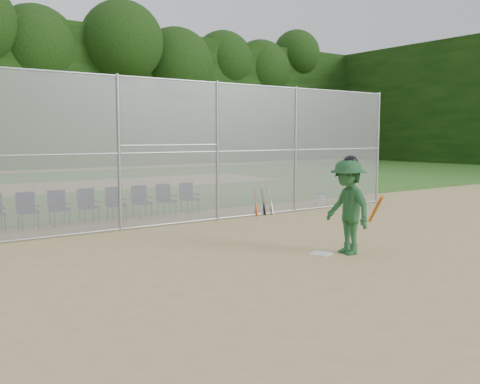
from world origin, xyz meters
TOP-DOWN VIEW (x-y plane):
  - ground at (0.00, 0.00)m, footprint 100.00×100.00m
  - grass_strip at (0.00, 18.00)m, footprint 100.00×100.00m
  - dirt_patch_far at (0.00, 18.00)m, footprint 24.00×24.00m
  - backstop_fence at (0.00, 5.00)m, footprint 16.09×0.09m
  - treeline at (0.00, 20.00)m, footprint 81.00×60.00m
  - home_plate at (0.27, -0.01)m, footprint 0.55×0.55m
  - batter_at_plate at (0.73, -0.29)m, footprint 1.05×1.40m
  - water_cooler at (5.91, 5.78)m, footprint 0.34×0.34m
  - spare_bats at (2.72, 5.03)m, footprint 0.66×0.30m
  - chair_1 at (-3.86, 6.70)m, footprint 0.54×0.52m
  - chair_2 at (-3.03, 6.70)m, footprint 0.54×0.52m
  - chair_3 at (-2.21, 6.70)m, footprint 0.54×0.52m
  - chair_4 at (-1.39, 6.70)m, footprint 0.54×0.52m
  - chair_5 at (-0.57, 6.70)m, footprint 0.54×0.52m
  - chair_6 at (0.25, 6.70)m, footprint 0.54×0.52m
  - chair_7 at (1.07, 6.70)m, footprint 0.54×0.52m

SIDE VIEW (x-z plane):
  - ground at x=0.00m, z-range 0.00..0.00m
  - grass_strip at x=0.00m, z-range 0.01..0.01m
  - dirt_patch_far at x=0.00m, z-range 0.01..0.01m
  - home_plate at x=0.27m, z-range 0.00..0.02m
  - water_cooler at x=5.91m, z-range 0.00..0.43m
  - spare_bats at x=2.72m, z-range 0.00..0.84m
  - chair_1 at x=-3.86m, z-range 0.00..0.96m
  - chair_2 at x=-3.03m, z-range 0.00..0.96m
  - chair_3 at x=-2.21m, z-range 0.00..0.96m
  - chair_4 at x=-1.39m, z-range 0.00..0.96m
  - chair_5 at x=-0.57m, z-range 0.00..0.96m
  - chair_6 at x=0.25m, z-range 0.00..0.96m
  - chair_7 at x=1.07m, z-range 0.00..0.96m
  - batter_at_plate at x=0.73m, z-range -0.03..2.02m
  - backstop_fence at x=0.00m, z-range 0.07..4.07m
  - treeline at x=0.00m, z-range 0.00..11.00m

